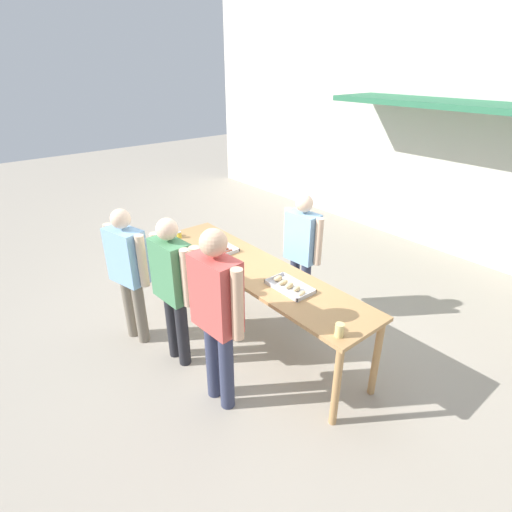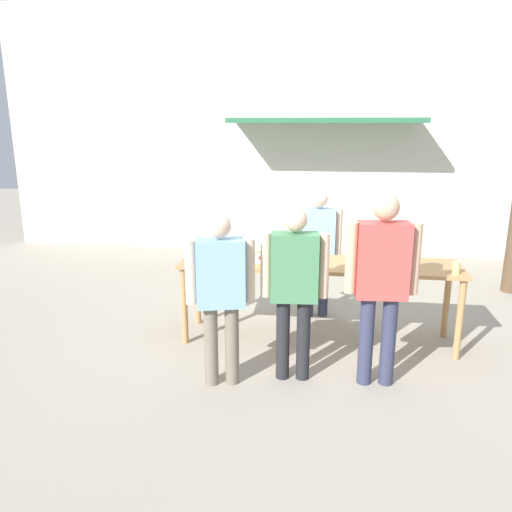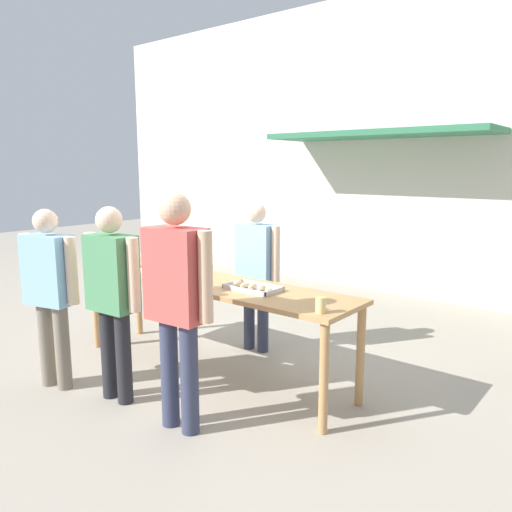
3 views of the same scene
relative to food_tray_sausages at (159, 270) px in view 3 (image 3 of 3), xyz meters
The scene contains 12 objects.
ground_plane 1.14m from the food_tray_sausages, ahead, with size 24.00×24.00×0.00m, color #A39989.
building_facade_back 4.27m from the food_tray_sausages, 80.25° to the left, with size 12.00×1.11×4.50m.
serving_table 0.69m from the food_tray_sausages, ahead, with size 2.99×0.70×0.90m.
food_tray_sausages is the anchor object (origin of this frame).
food_tray_buns 1.22m from the food_tray_sausages, ahead, with size 0.48×0.27×0.06m.
condiment_jar_mustard 0.72m from the food_tray_sausages, 161.45° to the right, with size 0.06×0.06×0.08m.
condiment_jar_ketchup 0.63m from the food_tray_sausages, 160.15° to the right, with size 0.06×0.06×0.08m.
beer_cup 2.06m from the food_tray_sausages, ahead, with size 0.08×0.08×0.12m.
person_server_behind_table 1.00m from the food_tray_sausages, 48.62° to the left, with size 0.57×0.25×1.58m.
person_customer_holding_hotdog 1.10m from the food_tray_sausages, 98.73° to the right, with size 0.60×0.33×1.60m.
person_customer_with_cup 1.54m from the food_tray_sausages, 35.44° to the right, with size 0.65×0.28×1.77m.
person_customer_waiting_in_line 1.02m from the food_tray_sausages, 61.94° to the right, with size 0.61×0.26×1.64m.
Camera 3 is at (3.19, -3.25, 1.95)m, focal length 35.00 mm.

